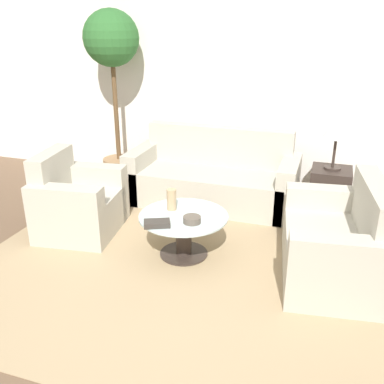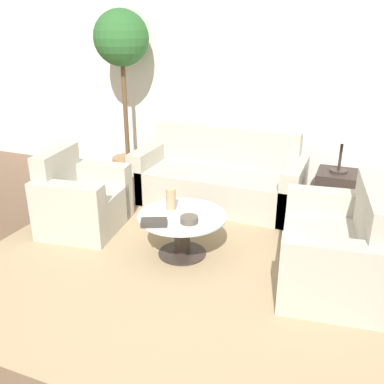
{
  "view_description": "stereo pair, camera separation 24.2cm",
  "coord_description": "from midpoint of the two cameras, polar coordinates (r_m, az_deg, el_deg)",
  "views": [
    {
      "loc": [
        1.09,
        -2.59,
        2.08
      ],
      "look_at": [
        -0.11,
        1.04,
        0.55
      ],
      "focal_mm": 40.0,
      "sensor_mm": 36.0,
      "label": 1
    },
    {
      "loc": [
        1.32,
        -2.5,
        2.08
      ],
      "look_at": [
        -0.11,
        1.04,
        0.55
      ],
      "focal_mm": 40.0,
      "sensor_mm": 36.0,
      "label": 2
    }
  ],
  "objects": [
    {
      "name": "wall_back",
      "position": [
        5.61,
        9.65,
        13.54
      ],
      "size": [
        10.0,
        0.06,
        2.6
      ],
      "color": "white",
      "rests_on": "ground_plane"
    },
    {
      "name": "rug",
      "position": [
        4.14,
        0.38,
        -8.25
      ],
      "size": [
        3.64,
        3.53,
        0.01
      ],
      "color": "tan",
      "rests_on": "ground_plane"
    },
    {
      "name": "book_stack",
      "position": [
        3.76,
        -3.26,
        -4.1
      ],
      "size": [
        0.26,
        0.21,
        0.05
      ],
      "rotation": [
        0.0,
        0.0,
        0.42
      ],
      "color": "#38332D",
      "rests_on": "coffee_table"
    },
    {
      "name": "armchair",
      "position": [
        4.67,
        -13.34,
        -1.31
      ],
      "size": [
        0.86,
        0.96,
        0.85
      ],
      "rotation": [
        0.0,
        0.0,
        1.71
      ],
      "color": "#B2AD9E",
      "rests_on": "ground_plane"
    },
    {
      "name": "potted_plant",
      "position": [
        5.75,
        -8.01,
        16.95
      ],
      "size": [
        0.7,
        0.7,
        2.24
      ],
      "color": "#93704C",
      "rests_on": "ground_plane"
    },
    {
      "name": "loveseat",
      "position": [
        3.86,
        20.56,
        -7.34
      ],
      "size": [
        0.93,
        1.32,
        0.87
      ],
      "rotation": [
        0.0,
        0.0,
        -1.44
      ],
      "color": "#B2AD9E",
      "rests_on": "ground_plane"
    },
    {
      "name": "coffee_table",
      "position": [
        4.02,
        0.39,
        -4.99
      ],
      "size": [
        0.83,
        0.83,
        0.41
      ],
      "color": "#332823",
      "rests_on": "ground_plane"
    },
    {
      "name": "sofa_main",
      "position": [
        5.21,
        4.98,
        1.63
      ],
      "size": [
        2.01,
        0.81,
        0.89
      ],
      "color": "#B2AD9E",
      "rests_on": "ground_plane"
    },
    {
      "name": "vase",
      "position": [
        4.04,
        -1.11,
        -0.95
      ],
      "size": [
        0.09,
        0.09,
        0.21
      ],
      "color": "tan",
      "rests_on": "coffee_table"
    },
    {
      "name": "side_table",
      "position": [
        4.99,
        19.86,
        -0.6
      ],
      "size": [
        0.43,
        0.43,
        0.57
      ],
      "color": "#332823",
      "rests_on": "ground_plane"
    },
    {
      "name": "table_lamp",
      "position": [
        4.78,
        20.98,
        7.57
      ],
      "size": [
        0.29,
        0.29,
        0.59
      ],
      "color": "#332823",
      "rests_on": "side_table"
    },
    {
      "name": "ground_plane",
      "position": [
        3.5,
        -2.77,
        -14.66
      ],
      "size": [
        14.0,
        14.0,
        0.0
      ],
      "primitive_type": "plane",
      "color": "brown"
    },
    {
      "name": "bowl",
      "position": [
        3.8,
        1.45,
        -3.71
      ],
      "size": [
        0.16,
        0.16,
        0.06
      ],
      "color": "brown",
      "rests_on": "coffee_table"
    }
  ]
}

